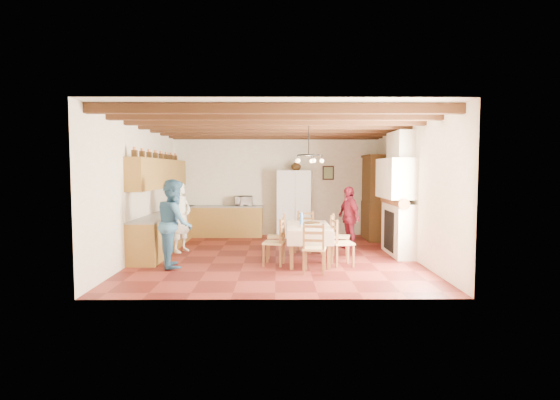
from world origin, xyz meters
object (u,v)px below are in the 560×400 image
object	(u,v)px
person_woman_blue	(175,223)
chair_end_far	(304,232)
chair_left_near	(274,242)
chair_right_near	(343,242)
chair_left_far	(276,236)
chair_right_far	(340,236)
person_woman_red	(349,217)
chair_end_near	(314,248)
hutch	(375,197)
dining_table	(308,229)
person_man	(181,217)
refrigerator	(295,204)
microwave	(244,201)

from	to	relation	value
person_woman_blue	chair_end_far	bearing A→B (deg)	-76.29
chair_left_near	chair_right_near	bearing A→B (deg)	98.52
chair_left_far	chair_right_far	xyz separation A→B (m)	(1.41, 0.02, 0.00)
chair_right_far	person_woman_red	size ratio (longest dim) A/B	0.63
chair_left_far	chair_end_near	world-z (taller)	same
chair_right_near	person_woman_blue	world-z (taller)	person_woman_blue
hutch	chair_left_near	xyz separation A→B (m)	(-2.79, -3.29, -0.69)
chair_right_near	chair_end_near	bearing A→B (deg)	126.58
dining_table	chair_left_far	bearing A→B (deg)	148.54
chair_right_far	person_woman_red	bearing A→B (deg)	-3.42
person_man	dining_table	bearing A→B (deg)	-86.79
chair_left_far	chair_left_near	bearing A→B (deg)	-3.37
hutch	person_woman_blue	distance (m)	5.87
hutch	person_man	world-z (taller)	hutch
chair_end_far	person_man	bearing A→B (deg)	-164.85
dining_table	chair_left_near	size ratio (longest dim) A/B	1.85
chair_left_far	person_man	size ratio (longest dim) A/B	0.58
chair_left_far	person_woman_red	distance (m)	2.16
refrigerator	chair_end_near	size ratio (longest dim) A/B	2.00
refrigerator	chair_left_far	bearing A→B (deg)	-93.15
dining_table	chair_end_near	world-z (taller)	chair_end_near
dining_table	chair_end_near	xyz separation A→B (m)	(0.04, -1.04, -0.21)
hutch	chair_right_near	size ratio (longest dim) A/B	2.45
chair_left_far	chair_right_far	size ratio (longest dim) A/B	1.00
person_man	chair_left_near	bearing A→B (deg)	-100.07
hutch	dining_table	world-z (taller)	hutch
chair_end_far	dining_table	bearing A→B (deg)	-72.99
chair_end_far	microwave	world-z (taller)	microwave
chair_left_far	chair_right_far	bearing A→B (deg)	91.52
chair_right_far	chair_end_near	xyz separation A→B (m)	(-0.70, -1.47, 0.00)
hutch	microwave	world-z (taller)	hutch
chair_right_far	person_man	bearing A→B (deg)	94.88
refrigerator	chair_right_far	xyz separation A→B (m)	(0.88, -2.98, -0.48)
refrigerator	microwave	world-z (taller)	refrigerator
hutch	refrigerator	bearing A→B (deg)	167.90
hutch	chair_right_far	distance (m)	2.90
chair_right_near	person_woman_red	size ratio (longest dim) A/B	0.63
dining_table	person_man	world-z (taller)	person_man
chair_left_near	chair_right_near	world-z (taller)	same
chair_right_far	chair_right_near	bearing A→B (deg)	-169.83
refrigerator	person_woman_red	size ratio (longest dim) A/B	1.25
person_man	person_woman_red	distance (m)	4.08
hutch	dining_table	xyz separation A→B (m)	(-2.06, -2.92, -0.49)
hutch	chair_end_far	distance (m)	2.89
person_woman_blue	person_woman_red	xyz separation A→B (m)	(3.83, 2.07, -0.11)
person_woman_red	chair_end_near	bearing A→B (deg)	-43.43
person_woman_blue	microwave	size ratio (longest dim) A/B	3.48
person_man	person_woman_blue	xyz separation A→B (m)	(0.21, -1.56, 0.05)
chair_end_far	microwave	size ratio (longest dim) A/B	1.90
refrigerator	chair_right_near	bearing A→B (deg)	-71.14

